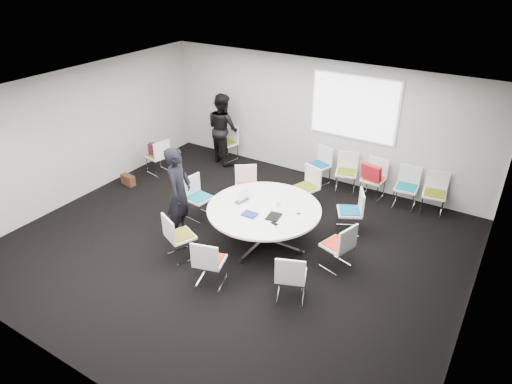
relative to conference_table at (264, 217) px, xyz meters
The scene contains 31 objects.
room_shell 1.00m from the conference_table, 126.86° to the right, with size 8.08×7.08×2.88m.
conference_table is the anchor object (origin of this frame).
projection_screen 3.37m from the conference_table, 82.27° to the left, with size 1.90×0.03×1.35m, color white.
chair_ring_a 1.49m from the conference_table, ahead, with size 0.56×0.57×0.88m.
chair_ring_b 1.72m from the conference_table, 43.62° to the left, with size 0.61×0.62×0.88m.
chair_ring_c 1.63m from the conference_table, 87.43° to the left, with size 0.59×0.58×0.88m.
chair_ring_d 1.42m from the conference_table, 136.21° to the left, with size 0.64×0.63×0.88m.
chair_ring_e 1.60m from the conference_table, behind, with size 0.50×0.51×0.88m.
chair_ring_f 1.59m from the conference_table, 129.67° to the right, with size 0.60×0.59×0.88m.
chair_ring_g 1.54m from the conference_table, 94.53° to the right, with size 0.57×0.56×0.88m.
chair_ring_h 1.66m from the conference_table, 44.22° to the right, with size 0.59×0.59×0.88m.
chair_back_a 2.77m from the conference_table, 93.50° to the left, with size 0.59×0.58×0.88m.
chair_back_b 2.81m from the conference_table, 79.33° to the left, with size 0.57×0.56×0.88m.
chair_back_c 3.00m from the conference_table, 67.39° to the left, with size 0.49×0.48×0.88m.
chair_back_d 3.32m from the conference_table, 55.54° to the left, with size 0.49×0.48×0.88m.
chair_back_e 3.69m from the conference_table, 48.47° to the left, with size 0.52×0.51×0.88m.
chair_spare_left 3.92m from the conference_table, 162.25° to the left, with size 0.53×0.54×0.88m.
chair_person_back 3.91m from the conference_table, 135.10° to the left, with size 0.56×0.55×0.88m.
person_main 1.64m from the conference_table, 157.50° to the right, with size 0.66×0.43×1.81m, color black.
person_back 3.81m from the conference_table, 136.91° to the left, with size 0.87×0.68×1.80m, color black.
laptop 0.49m from the conference_table, behind, with size 0.30×0.19×0.02m, color #333338.
laptop_lid 0.58m from the conference_table, behind, with size 0.30×0.02×0.22m, color silver.
notebook_black 0.42m from the conference_table, 30.56° to the right, with size 0.22×0.30×0.02m, color black.
tablet_folio 0.42m from the conference_table, 104.07° to the right, with size 0.26×0.20×0.03m, color navy.
papers_right 0.62m from the conference_table, 19.01° to the left, with size 0.30×0.21×0.00m, color white.
papers_front 0.74m from the conference_table, ahead, with size 0.30×0.21×0.00m, color white.
cup 0.37m from the conference_table, 49.30° to the left, with size 0.08×0.08×0.09m, color white.
phone 0.61m from the conference_table, 40.76° to the right, with size 0.14×0.07×0.01m, color black.
maroon_bag 3.93m from the conference_table, 162.28° to the left, with size 0.40×0.14×0.28m, color #491327.
brown_bag 3.94m from the conference_table, behind, with size 0.36×0.16×0.24m, color #422315.
red_jacket 2.79m from the conference_table, 65.62° to the left, with size 0.44×0.10×0.35m, color #AC1520.
Camera 1 is at (4.05, -5.80, 4.94)m, focal length 32.00 mm.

